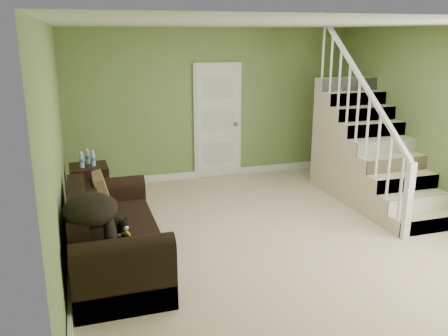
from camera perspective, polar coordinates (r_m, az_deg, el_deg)
floor at (r=6.19m, az=5.68°, el=-7.96°), size 5.00×5.50×0.01m
ceiling at (r=5.67m, az=6.42°, el=16.87°), size 5.00×5.50×0.01m
wall_back at (r=8.34m, az=-1.52°, el=7.64°), size 5.00×0.04×2.60m
wall_front at (r=3.54m, az=23.98°, el=-5.22°), size 5.00×0.04×2.60m
wall_left at (r=5.33m, az=-19.50°, el=2.03°), size 0.04×5.50×2.60m
wall_right at (r=7.15m, az=24.82°, el=4.80°), size 0.04×5.50×2.60m
baseboard_back at (r=8.58m, az=-1.41°, el=-0.61°), size 5.00×0.04×0.12m
baseboard_left at (r=5.73m, az=-18.05°, el=-10.06°), size 0.04×5.50×0.12m
baseboard_right at (r=7.44m, az=23.55°, el=-4.60°), size 0.04×5.50×0.12m
door at (r=8.38m, az=-0.76°, el=5.64°), size 0.86×0.12×2.02m
staircase at (r=7.72m, az=16.72°, el=1.30°), size 1.00×2.51×2.82m
sofa at (r=5.39m, az=-13.44°, el=-8.26°), size 0.94×2.17×0.86m
side_table at (r=7.25m, az=-15.83°, el=-2.11°), size 0.55×0.55×0.87m
cat at (r=5.13m, az=-12.63°, el=-6.79°), size 0.29×0.46×0.23m
banana at (r=5.09m, az=-11.87°, el=-7.61°), size 0.14×0.20×0.06m
throw_pillow at (r=5.88m, az=-14.35°, el=-2.90°), size 0.23×0.47×0.48m
throw_blanket at (r=4.68m, az=-15.81°, el=-4.82°), size 0.50×0.66×0.27m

